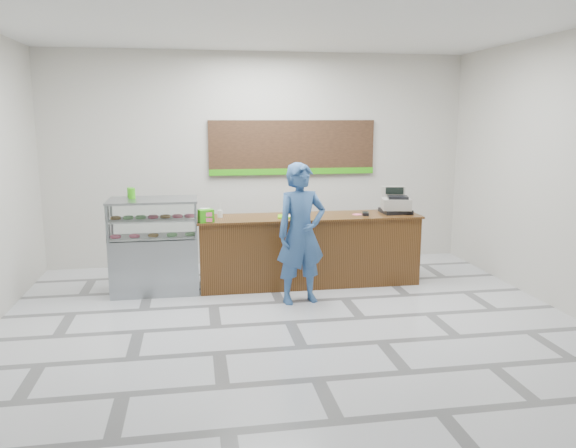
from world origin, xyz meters
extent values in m
plane|color=#BDBDC1|center=(0.00, 0.00, 0.00)|extent=(7.00, 7.00, 0.00)
plane|color=beige|center=(0.00, 3.00, 1.75)|extent=(7.00, 0.00, 7.00)
plane|color=silver|center=(0.00, 0.00, 3.50)|extent=(7.00, 7.00, 0.00)
cube|color=#573316|center=(0.55, 1.55, 0.50)|extent=(3.20, 0.70, 1.00)
cube|color=#573316|center=(0.55, 1.55, 1.01)|extent=(3.26, 0.76, 0.03)
cube|color=gray|center=(-1.67, 1.55, 0.40)|extent=(1.20, 0.70, 0.80)
cube|color=white|center=(-1.67, 1.55, 1.05)|extent=(1.20, 0.70, 0.50)
cube|color=gray|center=(-1.67, 1.55, 1.31)|extent=(1.22, 0.72, 0.03)
cube|color=silver|center=(-1.67, 1.55, 0.82)|extent=(1.14, 0.64, 0.02)
cube|color=silver|center=(-1.67, 1.55, 1.06)|extent=(1.14, 0.64, 0.02)
torus|color=#FB5F83|center=(-2.17, 1.45, 0.85)|extent=(0.15, 0.15, 0.05)
torus|color=#FB5F83|center=(-1.92, 1.45, 0.85)|extent=(0.15, 0.15, 0.05)
torus|color=olive|center=(-1.67, 1.45, 0.85)|extent=(0.15, 0.15, 0.05)
torus|color=#83E17A|center=(-1.42, 1.45, 0.85)|extent=(0.15, 0.15, 0.05)
torus|color=#83E17A|center=(-1.17, 1.45, 0.85)|extent=(0.15, 0.15, 0.05)
torus|color=olive|center=(-2.17, 1.60, 1.09)|extent=(0.15, 0.15, 0.05)
torus|color=#83E17A|center=(-2.00, 1.60, 1.09)|extent=(0.15, 0.15, 0.05)
torus|color=#83E17A|center=(-1.84, 1.60, 1.09)|extent=(0.15, 0.15, 0.05)
torus|color=#FB5F83|center=(-1.67, 1.60, 1.09)|extent=(0.15, 0.15, 0.05)
torus|color=olive|center=(-1.50, 1.60, 1.09)|extent=(0.15, 0.15, 0.05)
torus|color=#FB5F83|center=(-1.34, 1.60, 1.09)|extent=(0.15, 0.15, 0.05)
torus|color=#FB5F83|center=(-1.17, 1.60, 1.09)|extent=(0.15, 0.15, 0.05)
cube|color=black|center=(0.55, 2.96, 1.95)|extent=(2.80, 0.05, 0.90)
cube|color=#32A50F|center=(0.55, 2.93, 1.55)|extent=(2.80, 0.02, 0.10)
cube|color=black|center=(1.88, 1.57, 1.06)|extent=(0.41, 0.41, 0.06)
cube|color=gray|center=(1.88, 1.57, 1.17)|extent=(0.49, 0.51, 0.16)
cube|color=black|center=(1.88, 1.49, 1.28)|extent=(0.32, 0.26, 0.04)
cube|color=gray|center=(1.88, 1.70, 1.34)|extent=(0.36, 0.17, 0.16)
cube|color=black|center=(1.88, 1.64, 1.36)|extent=(0.27, 0.07, 0.10)
cube|color=black|center=(1.38, 1.46, 1.05)|extent=(0.13, 0.19, 0.04)
cube|color=#64D400|center=(0.26, 1.48, 1.04)|extent=(0.40, 0.32, 0.02)
cube|color=white|center=(0.28, 1.48, 1.05)|extent=(0.29, 0.22, 0.00)
cube|color=white|center=(-0.95, 1.66, 1.09)|extent=(0.15, 0.15, 0.13)
cylinder|color=silver|center=(-0.74, 1.62, 1.08)|extent=(0.07, 0.07, 0.11)
cube|color=#32A50F|center=(-0.95, 1.28, 1.12)|extent=(0.23, 0.19, 0.18)
cylinder|color=#FB5F83|center=(1.27, 1.53, 1.03)|extent=(0.15, 0.15, 0.00)
cylinder|color=#32A50F|center=(-1.99, 1.79, 1.40)|extent=(0.09, 0.09, 0.14)
cylinder|color=#32A50F|center=(-1.95, 1.63, 1.40)|extent=(0.09, 0.09, 0.15)
imported|color=#2E5287|center=(0.28, 0.75, 0.93)|extent=(0.76, 0.58, 1.87)
camera|label=1|loc=(-1.10, -6.36, 2.44)|focal=35.00mm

